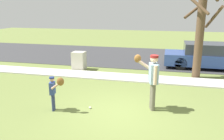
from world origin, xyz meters
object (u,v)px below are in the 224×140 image
person_adult (152,76)px  street_tree_near (200,28)px  baseball (90,108)px  person_child (54,89)px  utility_cabinet (79,61)px  parked_wagon_blue (208,56)px

person_adult → street_tree_near: size_ratio=0.42×
baseball → person_child: bearing=-158.8°
utility_cabinet → street_tree_near: size_ratio=0.22×
baseball → street_tree_near: size_ratio=0.02×
baseball → parked_wagon_blue: bearing=55.9°
person_child → baseball: person_child is taller
parked_wagon_blue → person_child: bearing=51.9°
person_child → baseball: bearing=6.1°
person_child → utility_cabinet: size_ratio=1.20×
baseball → utility_cabinet: utility_cabinet is taller
person_child → baseball: (1.01, 0.39, -0.70)m
person_child → street_tree_near: size_ratio=0.27×
person_adult → street_tree_near: 4.54m
parked_wagon_blue → baseball: bearing=55.9°
person_adult → street_tree_near: street_tree_near is taller
utility_cabinet → parked_wagon_blue: 6.85m
person_child → baseball: size_ratio=15.28×
street_tree_near → utility_cabinet: bearing=178.8°
person_adult → baseball: size_ratio=23.81×
street_tree_near → parked_wagon_blue: 2.72m
utility_cabinet → person_child: bearing=-77.0°
parked_wagon_blue → person_adult: bearing=67.5°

